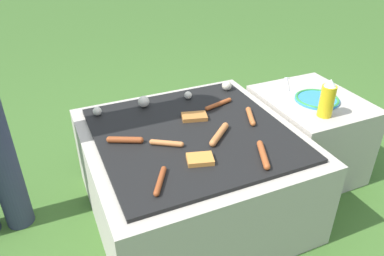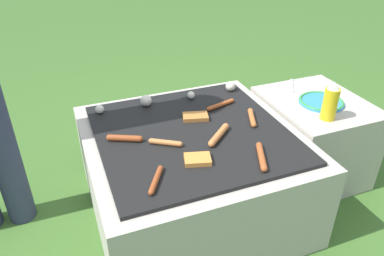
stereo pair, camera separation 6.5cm
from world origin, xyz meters
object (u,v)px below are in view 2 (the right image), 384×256
object	(u,v)px
fork_utensil	(293,85)
condiment_bottle	(330,102)
plate_colorful	(321,102)
sausage_front_center	(125,138)

from	to	relation	value
fork_utensil	condiment_bottle	bearing A→B (deg)	-99.60
condiment_bottle	fork_utensil	bearing A→B (deg)	80.40
plate_colorful	condiment_bottle	xyz separation A→B (m)	(-0.08, -0.14, 0.08)
plate_colorful	condiment_bottle	distance (m)	0.18
plate_colorful	condiment_bottle	world-z (taller)	condiment_bottle
sausage_front_center	fork_utensil	world-z (taller)	sausage_front_center
plate_colorful	fork_utensil	world-z (taller)	plate_colorful
condiment_bottle	fork_utensil	size ratio (longest dim) A/B	1.21
condiment_bottle	fork_utensil	distance (m)	0.40
plate_colorful	fork_utensil	size ratio (longest dim) A/B	1.44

